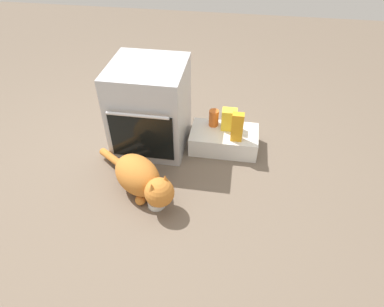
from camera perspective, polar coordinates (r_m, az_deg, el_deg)
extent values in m
plane|color=#6B5B4C|center=(2.51, -8.89, -4.90)|extent=(8.00, 8.00, 0.00)
cube|color=#B7BABF|center=(2.66, -7.27, 8.11)|extent=(0.57, 0.57, 0.70)
cube|color=black|center=(2.49, -8.77, 2.83)|extent=(0.49, 0.01, 0.39)
cylinder|color=silver|center=(2.34, -9.49, 6.52)|extent=(0.46, 0.02, 0.02)
cube|color=white|center=(2.74, 5.55, 2.45)|extent=(0.55, 0.33, 0.16)
cylinder|color=white|center=(2.32, -6.19, -8.52)|extent=(0.12, 0.12, 0.05)
sphere|color=brown|center=(2.31, -6.22, -8.25)|extent=(0.07, 0.07, 0.07)
ellipsoid|color=#C6752D|center=(2.35, -9.47, -3.69)|extent=(0.47, 0.45, 0.27)
sphere|color=#C6752D|center=(2.19, -5.69, -6.75)|extent=(0.20, 0.20, 0.20)
cone|color=#C6752D|center=(2.15, -4.67, -4.68)|extent=(0.07, 0.07, 0.09)
cone|color=#C6752D|center=(2.11, -7.00, -6.10)|extent=(0.07, 0.07, 0.09)
cylinder|color=#C6752D|center=(2.61, -13.51, -0.95)|extent=(0.30, 0.26, 0.11)
sphere|color=#C6752D|center=(2.38, -6.10, -6.25)|extent=(0.07, 0.07, 0.07)
sphere|color=#C6752D|center=(2.33, -8.96, -8.00)|extent=(0.07, 0.07, 0.07)
cylinder|color=#D16023|center=(2.72, 3.80, 6.19)|extent=(0.08, 0.08, 0.14)
cube|color=yellow|center=(2.68, 6.47, 5.90)|extent=(0.12, 0.09, 0.18)
cube|color=orange|center=(2.55, 7.87, 4.57)|extent=(0.09, 0.06, 0.24)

